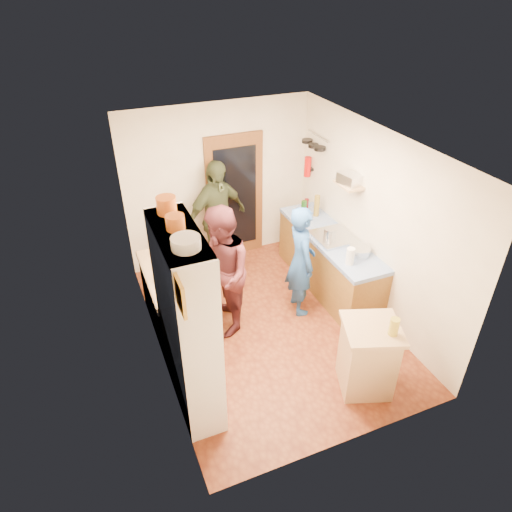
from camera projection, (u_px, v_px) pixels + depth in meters
floor at (269, 325)px, 6.38m from camera, size 3.00×4.00×0.02m
ceiling at (272, 143)px, 4.96m from camera, size 3.00×4.00×0.02m
wall_back at (219, 185)px, 7.23m from camera, size 3.00×0.02×2.60m
wall_front at (361, 353)px, 4.11m from camera, size 3.00×0.02×2.60m
wall_left at (149, 272)px, 5.18m from camera, size 0.02×4.00×2.60m
wall_right at (372, 223)px, 6.15m from camera, size 0.02×4.00×2.60m
door_frame at (235, 197)px, 7.42m from camera, size 0.95×0.06×2.10m
door_glass at (236, 198)px, 7.39m from camera, size 0.70×0.02×1.70m
hutch_body at (187, 324)px, 4.74m from camera, size 0.40×1.20×2.20m
hutch_top_shelf at (178, 234)px, 4.15m from camera, size 0.40×1.14×0.04m
plate_stack at (186, 243)px, 3.87m from camera, size 0.26×0.26×0.11m
orange_pot_a at (175, 222)px, 4.14m from camera, size 0.18×0.18×0.14m
orange_pot_b at (166, 205)px, 4.40m from camera, size 0.20×0.20×0.17m
left_counter_base at (174, 303)px, 6.11m from camera, size 0.60×1.40×0.85m
left_counter_top at (170, 275)px, 5.86m from camera, size 0.64×1.44×0.05m
toaster at (183, 287)px, 5.44m from camera, size 0.28×0.22×0.19m
kettle at (168, 274)px, 5.69m from camera, size 0.18×0.18×0.19m
orange_bowl at (174, 266)px, 5.93m from camera, size 0.23×0.23×0.08m
chopping_board at (162, 251)px, 6.28m from camera, size 0.35×0.29×0.02m
right_counter_base at (328, 263)px, 6.92m from camera, size 0.60×2.20×0.84m
right_counter_top at (331, 238)px, 6.68m from camera, size 0.62×2.22×0.06m
hob at (333, 237)px, 6.60m from camera, size 0.55×0.58×0.04m
pot_on_hob at (330, 232)px, 6.56m from camera, size 0.18×0.18×0.12m
bottle_a at (304, 211)px, 6.99m from camera, size 0.09×0.09×0.33m
bottle_b at (306, 207)px, 7.17m from camera, size 0.08×0.08×0.27m
bottle_c at (317, 206)px, 7.11m from camera, size 0.09×0.09×0.34m
paper_towel at (350, 256)px, 5.98m from camera, size 0.14×0.14×0.24m
mixing_bowl at (360, 251)px, 6.21m from camera, size 0.36×0.36×0.11m
island_base at (367, 359)px, 5.24m from camera, size 0.70×0.70×0.86m
island_top at (373, 329)px, 4.99m from camera, size 0.79×0.79×0.05m
cutting_board at (367, 325)px, 5.02m from camera, size 0.42×0.38×0.02m
oil_jar at (394, 327)px, 4.83m from camera, size 0.13×0.13×0.21m
pan_rail at (318, 136)px, 6.92m from camera, size 0.02×0.65×0.02m
pan_hang_a at (320, 148)px, 6.83m from camera, size 0.18×0.18×0.05m
pan_hang_b at (313, 146)px, 7.00m from camera, size 0.16×0.16×0.05m
pan_hang_c at (307, 141)px, 7.15m from camera, size 0.17×0.17×0.05m
wall_shelf at (349, 185)px, 6.24m from camera, size 0.26×0.42×0.03m
radio at (350, 179)px, 6.20m from camera, size 0.28×0.34×0.15m
ext_bracket at (311, 169)px, 7.38m from camera, size 0.06×0.10×0.04m
fire_extinguisher at (308, 167)px, 7.34m from camera, size 0.11×0.11×0.32m
picture_frame at (180, 296)px, 3.58m from camera, size 0.03×0.25×0.30m
person_hob at (304, 262)px, 6.24m from camera, size 0.47×0.64×1.63m
person_left at (223, 270)px, 5.90m from camera, size 0.77×0.94×1.82m
person_back at (218, 218)px, 7.07m from camera, size 1.18×0.79×1.86m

